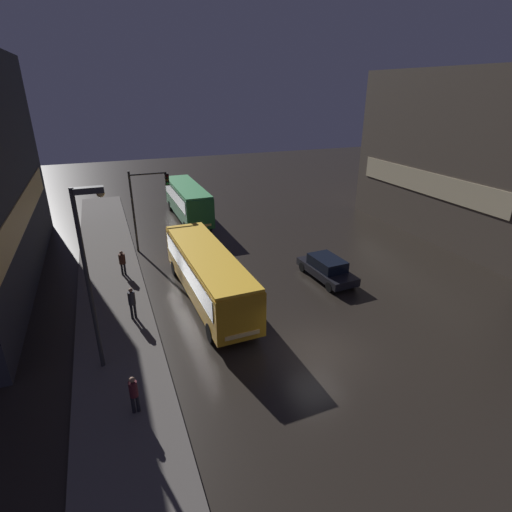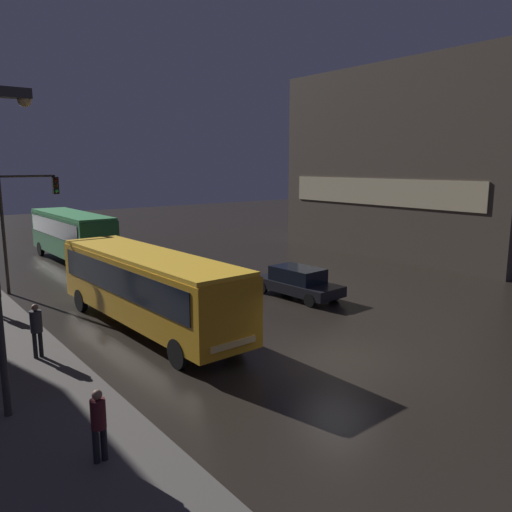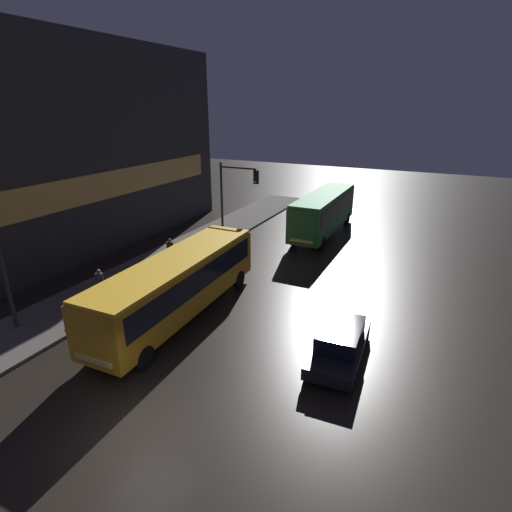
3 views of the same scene
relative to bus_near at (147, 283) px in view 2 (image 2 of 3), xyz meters
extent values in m
plane|color=black|center=(3.61, -6.86, -1.90)|extent=(120.00, 120.00, 0.00)
cube|color=#4C4238|center=(24.42, 4.27, 4.68)|extent=(10.00, 18.34, 13.18)
cube|color=beige|center=(19.47, 4.27, 2.73)|extent=(0.24, 15.59, 1.80)
cube|color=orange|center=(0.00, 0.00, -0.17)|extent=(2.84, 11.19, 2.37)
cube|color=black|center=(0.00, 0.00, 0.27)|extent=(2.87, 10.31, 1.10)
cube|color=yellow|center=(0.00, 0.00, 1.10)|extent=(2.79, 10.97, 0.16)
cube|color=#F4CC72|center=(0.17, -5.58, -0.95)|extent=(1.75, 0.15, 0.20)
cylinder|color=black|center=(1.28, -4.12, -1.40)|extent=(0.28, 1.01, 1.00)
cylinder|color=black|center=(-1.02, -4.19, -1.40)|extent=(0.28, 1.01, 1.00)
cylinder|color=black|center=(1.02, 4.20, -1.40)|extent=(0.28, 1.01, 1.00)
cylinder|color=black|center=(-1.28, 4.12, -1.40)|extent=(0.28, 1.01, 1.00)
cube|color=#236B38|center=(2.30, 16.04, -0.05)|extent=(2.44, 10.19, 2.60)
cube|color=black|center=(2.30, 16.04, 0.50)|extent=(2.50, 9.37, 1.10)
cube|color=#399252|center=(2.30, 16.04, 1.33)|extent=(2.39, 9.98, 0.16)
cube|color=#F4CC72|center=(2.33, 10.93, -0.95)|extent=(1.67, 0.11, 0.20)
cylinder|color=black|center=(3.42, 12.36, -1.40)|extent=(0.26, 1.00, 1.00)
cylinder|color=black|center=(1.23, 12.34, -1.40)|extent=(0.26, 1.00, 1.00)
cylinder|color=black|center=(3.37, 19.73, -1.40)|extent=(0.26, 1.00, 1.00)
cylinder|color=black|center=(1.19, 19.72, -1.40)|extent=(0.26, 1.00, 1.00)
cube|color=black|center=(8.02, -0.05, -1.35)|extent=(2.16, 4.77, 0.50)
cube|color=black|center=(8.02, -0.05, -0.76)|extent=(1.75, 2.66, 0.69)
cylinder|color=black|center=(8.98, -1.63, -1.58)|extent=(0.24, 0.65, 0.64)
cylinder|color=black|center=(7.26, -1.73, -1.58)|extent=(0.24, 0.65, 0.64)
cylinder|color=black|center=(8.79, 1.63, -1.58)|extent=(0.24, 0.65, 0.64)
cylinder|color=black|center=(7.06, 1.52, -1.58)|extent=(0.24, 0.65, 0.64)
cylinder|color=black|center=(-4.50, -0.81, -1.31)|extent=(0.14, 0.14, 0.88)
cylinder|color=black|center=(-4.32, -0.81, -1.31)|extent=(0.14, 0.14, 0.88)
cylinder|color=#333338|center=(-4.41, -0.81, -0.51)|extent=(0.40, 0.40, 0.73)
sphere|color=#8C664C|center=(-4.41, -0.81, -0.03)|extent=(0.22, 0.22, 0.22)
cylinder|color=black|center=(-5.09, -7.88, -1.36)|extent=(0.14, 0.14, 0.78)
cylinder|color=black|center=(-4.91, -7.88, -1.36)|extent=(0.14, 0.14, 0.78)
cylinder|color=#4C191E|center=(-5.00, -7.88, -0.65)|extent=(0.44, 0.44, 0.65)
sphere|color=#8C664C|center=(-5.00, -7.88, -0.21)|extent=(0.22, 0.22, 0.22)
cylinder|color=#2D2D2D|center=(-3.14, 9.47, 1.20)|extent=(0.16, 0.16, 6.21)
cylinder|color=#2D2D2D|center=(-1.80, 9.47, 4.01)|extent=(2.68, 0.12, 0.12)
cube|color=black|center=(-0.46, 9.47, 3.51)|extent=(0.30, 0.24, 0.90)
sphere|color=#390706|center=(-0.46, 9.33, 3.79)|extent=(0.18, 0.18, 0.18)
sphere|color=#3B2B07|center=(-0.46, 9.33, 3.51)|extent=(0.18, 0.18, 0.18)
sphere|color=green|center=(-0.46, 9.33, 3.23)|extent=(0.18, 0.18, 0.18)
cube|color=#383838|center=(-5.52, -4.45, 6.26)|extent=(1.10, 0.36, 0.24)
sphere|color=#F4CC72|center=(-5.12, -4.45, 6.11)|extent=(0.32, 0.32, 0.32)
camera|label=1|loc=(-4.98, -20.64, 9.86)|focal=28.00mm
camera|label=2|loc=(-8.42, -17.69, 4.59)|focal=35.00mm
camera|label=3|loc=(11.11, -14.10, 7.97)|focal=28.00mm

